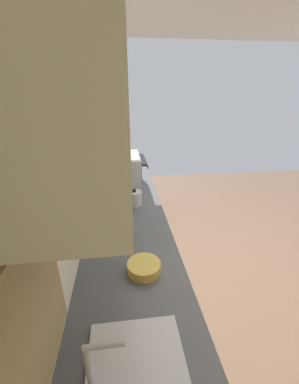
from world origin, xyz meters
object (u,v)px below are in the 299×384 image
at_px(oven_range, 126,187).
at_px(kettle, 134,198).
at_px(sink_basin, 137,382).
at_px(microwave, 122,170).
at_px(bowl, 144,267).

height_order(oven_range, kettle, oven_range).
xyz_separation_m(sink_basin, microwave, (2.02, 0.01, 0.15)).
height_order(sink_basin, bowl, sink_basin).
relative_size(microwave, kettle, 2.87).
height_order(microwave, kettle, microwave).
bearing_deg(kettle, oven_range, 2.30).
bearing_deg(kettle, microwave, 9.70).
bearing_deg(oven_range, sink_basin, 179.55).
bearing_deg(oven_range, bowl, -178.53).
bearing_deg(sink_basin, bowl, -8.55).
bearing_deg(sink_basin, kettle, -3.38).
xyz_separation_m(oven_range, kettle, (-1.54, -0.06, 0.51)).
height_order(oven_range, sink_basin, sink_basin).
relative_size(oven_range, microwave, 2.04).
height_order(microwave, bowl, microwave).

